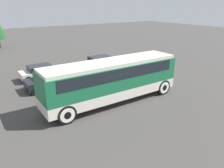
{
  "coord_description": "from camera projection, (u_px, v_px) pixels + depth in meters",
  "views": [
    {
      "loc": [
        -8.21,
        -12.19,
        6.78
      ],
      "look_at": [
        0.0,
        0.0,
        1.39
      ],
      "focal_mm": 35.0,
      "sensor_mm": 36.0,
      "label": 1
    }
  ],
  "objects": [
    {
      "name": "parked_car_near",
      "position": [
        51.0,
        80.0,
        18.57
      ],
      "size": [
        4.24,
        1.97,
        1.38
      ],
      "color": "black",
      "rests_on": "ground_plane"
    },
    {
      "name": "ground_plane",
      "position": [
        112.0,
        102.0,
        16.13
      ],
      "size": [
        120.0,
        120.0,
        0.0
      ],
      "primitive_type": "plane",
      "color": "#423F3D"
    },
    {
      "name": "tour_bus",
      "position": [
        113.0,
        77.0,
        15.54
      ],
      "size": [
        10.29,
        2.5,
        3.09
      ],
      "color": "silver",
      "rests_on": "ground_plane"
    },
    {
      "name": "parked_car_far",
      "position": [
        101.0,
        63.0,
        24.06
      ],
      "size": [
        4.4,
        1.78,
        1.44
      ],
      "color": "#7A6B5B",
      "rests_on": "ground_plane"
    },
    {
      "name": "parked_car_mid",
      "position": [
        42.0,
        72.0,
        20.88
      ],
      "size": [
        4.04,
        1.86,
        1.36
      ],
      "color": "silver",
      "rests_on": "ground_plane"
    }
  ]
}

